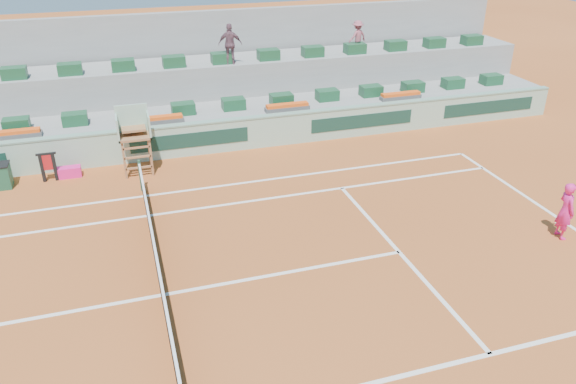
% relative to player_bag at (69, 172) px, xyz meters
% --- Properties ---
extents(ground, '(90.00, 90.00, 0.00)m').
position_rel_player_bag_xyz_m(ground, '(2.36, -7.78, -0.18)').
color(ground, '#A44D1F').
rests_on(ground, ground).
extents(seating_tier_lower, '(36.00, 4.00, 1.20)m').
position_rel_player_bag_xyz_m(seating_tier_lower, '(2.36, 2.92, 0.42)').
color(seating_tier_lower, '#959592').
rests_on(seating_tier_lower, ground).
extents(seating_tier_upper, '(36.00, 2.40, 2.60)m').
position_rel_player_bag_xyz_m(seating_tier_upper, '(2.36, 4.52, 1.12)').
color(seating_tier_upper, '#959592').
rests_on(seating_tier_upper, ground).
extents(stadium_back_wall, '(36.00, 0.40, 4.40)m').
position_rel_player_bag_xyz_m(stadium_back_wall, '(2.36, 6.12, 2.02)').
color(stadium_back_wall, '#959592').
rests_on(stadium_back_wall, ground).
extents(player_bag, '(0.83, 0.37, 0.37)m').
position_rel_player_bag_xyz_m(player_bag, '(0.00, 0.00, 0.00)').
color(player_bag, '#FD218A').
rests_on(player_bag, ground).
extents(spectator_mid, '(1.03, 0.63, 1.65)m').
position_rel_player_bag_xyz_m(spectator_mid, '(6.67, 3.65, 3.24)').
color(spectator_mid, '#734C5A').
rests_on(spectator_mid, seating_tier_upper).
extents(spectator_right, '(1.00, 0.75, 1.38)m').
position_rel_player_bag_xyz_m(spectator_right, '(12.54, 4.12, 3.11)').
color(spectator_right, '#A0505D').
rests_on(spectator_right, seating_tier_upper).
extents(court_lines, '(23.89, 11.09, 0.01)m').
position_rel_player_bag_xyz_m(court_lines, '(2.36, -7.78, -0.18)').
color(court_lines, white).
rests_on(court_lines, ground).
extents(tennis_net, '(0.10, 11.97, 1.10)m').
position_rel_player_bag_xyz_m(tennis_net, '(2.36, -7.78, 0.34)').
color(tennis_net, black).
rests_on(tennis_net, ground).
extents(advertising_hoarding, '(36.00, 0.34, 1.26)m').
position_rel_player_bag_xyz_m(advertising_hoarding, '(2.38, 0.71, 0.45)').
color(advertising_hoarding, '#97BEA7').
rests_on(advertising_hoarding, ground).
extents(umpire_chair, '(1.10, 0.90, 2.40)m').
position_rel_player_bag_xyz_m(umpire_chair, '(2.36, -0.29, 1.36)').
color(umpire_chair, '#905C36').
rests_on(umpire_chair, ground).
extents(seat_row_lower, '(32.90, 0.60, 0.44)m').
position_rel_player_bag_xyz_m(seat_row_lower, '(2.36, 2.02, 1.24)').
color(seat_row_lower, '#194C2C').
rests_on(seat_row_lower, seating_tier_lower).
extents(seat_row_upper, '(32.90, 0.60, 0.44)m').
position_rel_player_bag_xyz_m(seat_row_upper, '(2.36, 3.92, 2.64)').
color(seat_row_upper, '#194C2C').
rests_on(seat_row_upper, seating_tier_upper).
extents(flower_planters, '(26.80, 0.36, 0.28)m').
position_rel_player_bag_xyz_m(flower_planters, '(0.86, 1.22, 1.15)').
color(flower_planters, '#525252').
rests_on(flower_planters, seating_tier_lower).
extents(towel_rack, '(0.64, 0.11, 1.03)m').
position_rel_player_bag_xyz_m(towel_rack, '(-0.59, -0.14, 0.42)').
color(towel_rack, black).
rests_on(towel_rack, ground).
extents(tennis_player, '(0.50, 0.90, 2.28)m').
position_rel_player_bag_xyz_m(tennis_player, '(13.52, -8.41, 0.67)').
color(tennis_player, '#FD218A').
rests_on(tennis_player, ground).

